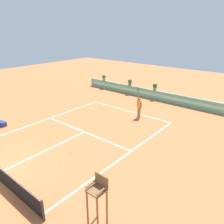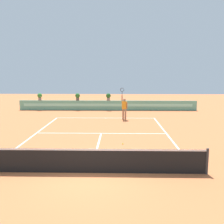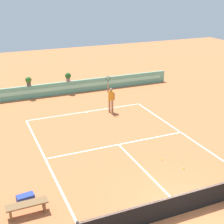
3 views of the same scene
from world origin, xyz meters
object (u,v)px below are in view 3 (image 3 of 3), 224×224
object	(u,v)px
bench_courtside	(27,206)
potted_plant_centre	(68,76)
tennis_player	(111,98)
tennis_ball_near_baseline	(184,168)
tennis_ball_mid_court	(162,159)
gear_bag	(26,199)
potted_plant_left	(28,81)

from	to	relation	value
bench_courtside	potted_plant_centre	world-z (taller)	potted_plant_centre
bench_courtside	tennis_player	xyz separation A→B (m)	(7.27, 8.81, 0.67)
bench_courtside	potted_plant_centre	bearing A→B (deg)	67.59
tennis_player	tennis_ball_near_baseline	bearing A→B (deg)	-88.24
tennis_ball_near_baseline	tennis_ball_mid_court	world-z (taller)	same
tennis_player	potted_plant_centre	size ratio (longest dim) A/B	3.57
bench_courtside	gear_bag	distance (m)	0.82
tennis_player	tennis_ball_near_baseline	size ratio (longest dim) A/B	38.01
gear_bag	potted_plant_left	distance (m)	13.57
tennis_player	tennis_ball_mid_court	bearing A→B (deg)	-91.98
gear_bag	tennis_ball_near_baseline	bearing A→B (deg)	-2.63
tennis_player	tennis_ball_near_baseline	xyz separation A→B (m)	(0.26, -8.37, -1.02)
tennis_ball_near_baseline	potted_plant_centre	size ratio (longest dim) A/B	0.09
tennis_ball_near_baseline	tennis_ball_mid_court	xyz separation A→B (m)	(-0.51, 1.16, 0.00)
tennis_ball_mid_court	potted_plant_left	distance (m)	13.25
gear_bag	potted_plant_centre	world-z (taller)	potted_plant_centre
potted_plant_left	potted_plant_centre	xyz separation A→B (m)	(3.13, 0.00, 0.00)
tennis_ball_near_baseline	tennis_ball_mid_court	size ratio (longest dim) A/B	1.00
tennis_ball_mid_court	potted_plant_centre	bearing A→B (deg)	95.65
tennis_player	tennis_ball_mid_court	xyz separation A→B (m)	(-0.25, -7.21, -1.02)
potted_plant_left	tennis_ball_mid_court	bearing A→B (deg)	-70.69
potted_plant_left	tennis_player	bearing A→B (deg)	-48.63
bench_courtside	tennis_ball_mid_court	size ratio (longest dim) A/B	23.53
bench_courtside	tennis_player	distance (m)	11.45
tennis_ball_near_baseline	tennis_ball_mid_court	bearing A→B (deg)	113.56
potted_plant_left	bench_courtside	bearing A→B (deg)	-100.74
gear_bag	tennis_ball_near_baseline	size ratio (longest dim) A/B	10.29
tennis_ball_mid_court	potted_plant_centre	size ratio (longest dim) A/B	0.09
tennis_player	bench_courtside	bearing A→B (deg)	-129.53
potted_plant_centre	bench_courtside	bearing A→B (deg)	-112.41
tennis_ball_mid_court	tennis_player	bearing A→B (deg)	88.02
gear_bag	potted_plant_left	world-z (taller)	potted_plant_left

